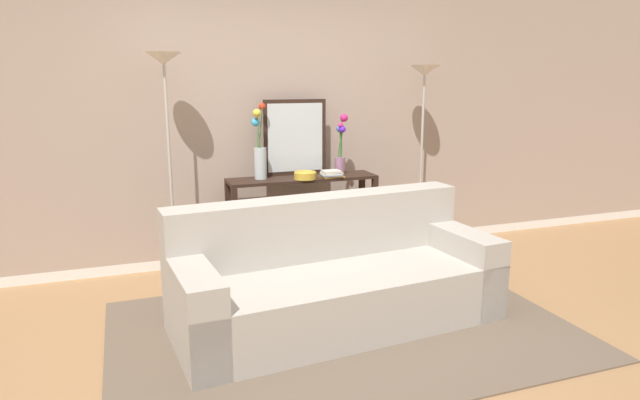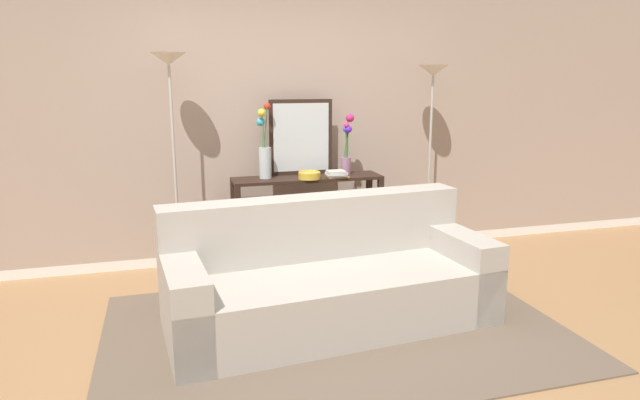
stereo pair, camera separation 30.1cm
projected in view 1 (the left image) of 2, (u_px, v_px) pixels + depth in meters
ground_plane at (325, 343)px, 3.72m from camera, size 16.00×16.00×0.02m
back_wall at (255, 119)px, 5.18m from camera, size 12.00×0.15×2.70m
area_rug at (343, 330)px, 3.88m from camera, size 3.15×2.09×0.01m
couch at (334, 281)px, 3.96m from camera, size 2.36×1.11×0.88m
console_table at (303, 205)px, 5.13m from camera, size 1.38×0.35×0.84m
floor_lamp_left at (166, 105)px, 4.48m from camera, size 0.28×0.28×1.93m
floor_lamp_right at (423, 108)px, 5.28m from camera, size 0.28×0.28×1.85m
wall_mirror at (295, 137)px, 5.12m from camera, size 0.60×0.02×0.70m
vase_tall_flowers at (260, 152)px, 4.93m from camera, size 0.13×0.12×0.67m
vase_short_flowers at (341, 146)px, 5.17m from camera, size 0.12×0.13×0.56m
fruit_bowl at (305, 175)px, 4.97m from camera, size 0.20×0.20×0.07m
book_stack at (331, 174)px, 5.05m from camera, size 0.21×0.17×0.06m
book_row_under_console at (258, 264)px, 5.10m from camera, size 0.25×0.18×0.13m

